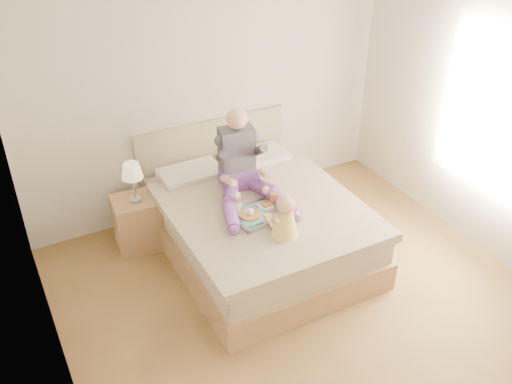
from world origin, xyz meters
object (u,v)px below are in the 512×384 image
adult (242,169)px  baby (285,219)px  nightstand (138,222)px  tray (259,212)px  bed (255,222)px

adult → baby: bearing=-81.5°
nightstand → adult: 1.19m
tray → nightstand: bearing=130.1°
adult → baby: size_ratio=2.66×
nightstand → baby: bearing=-47.4°
bed → tray: size_ratio=4.15×
adult → tray: adult is taller
bed → adult: adult is taller
nightstand → adult: adult is taller
bed → nightstand: size_ratio=4.02×
bed → baby: size_ratio=5.64×
adult → baby: adult is taller
tray → baby: bearing=-86.6°
nightstand → baby: baby is taller
nightstand → baby: (0.94, -1.24, 0.50)m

